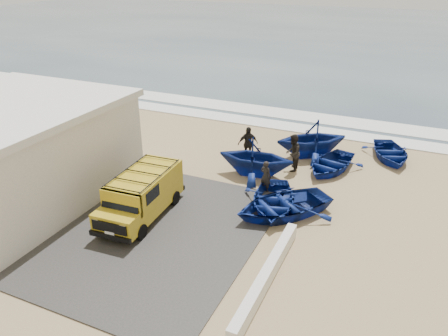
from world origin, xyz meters
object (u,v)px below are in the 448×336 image
(fisherman_front, at_px, (266,177))
(boat_near_right, at_px, (282,205))
(boat_near_left, at_px, (273,201))
(fisherman_middle, at_px, (293,153))
(boat_far_left, at_px, (312,138))
(fisherman_back, at_px, (248,144))
(boat_far_right, at_px, (390,153))
(van, at_px, (142,194))
(boat_mid_left, at_px, (256,157))
(boat_mid_right, at_px, (330,164))
(building, at_px, (6,152))
(parapet, at_px, (267,275))

(fisherman_front, bearing_deg, boat_near_right, 146.40)
(boat_near_left, bearing_deg, fisherman_middle, 79.29)
(boat_near_left, bearing_deg, boat_far_left, 73.81)
(fisherman_back, bearing_deg, boat_far_right, -13.01)
(van, distance_m, boat_far_right, 13.72)
(boat_far_left, bearing_deg, boat_far_right, 72.33)
(van, height_order, boat_near_left, van)
(boat_mid_left, relative_size, boat_far_right, 1.05)
(fisherman_back, bearing_deg, boat_far_left, -4.79)
(boat_near_right, distance_m, boat_far_right, 8.71)
(boat_mid_left, relative_size, boat_mid_right, 1.02)
(van, relative_size, boat_near_left, 1.21)
(boat_mid_right, relative_size, boat_far_right, 1.03)
(boat_near_right, distance_m, fisherman_back, 5.75)
(van, distance_m, boat_mid_right, 9.91)
(boat_near_right, bearing_deg, boat_far_right, 107.07)
(fisherman_middle, bearing_deg, boat_mid_left, -53.17)
(van, distance_m, fisherman_front, 5.74)
(boat_mid_left, bearing_deg, fisherman_back, 28.04)
(boat_near_left, height_order, fisherman_front, fisherman_front)
(boat_mid_left, xyz_separation_m, boat_far_right, (5.97, 4.84, -0.61))
(boat_mid_right, bearing_deg, van, -115.27)
(van, relative_size, boat_far_right, 1.30)
(boat_mid_left, bearing_deg, building, 119.45)
(van, xyz_separation_m, fisherman_middle, (4.45, 6.86, -0.08))
(boat_near_left, xyz_separation_m, fisherman_middle, (-0.35, 4.12, 0.57))
(boat_mid_left, bearing_deg, fisherman_middle, -55.19)
(fisherman_middle, bearing_deg, boat_far_right, 125.13)
(boat_mid_left, bearing_deg, parapet, -162.25)
(boat_far_left, xyz_separation_m, fisherman_middle, (-0.42, -2.20, -0.06))
(parapet, relative_size, boat_far_left, 1.53)
(boat_near_left, xyz_separation_m, fisherman_back, (-2.89, 4.36, 0.55))
(building, relative_size, boat_mid_left, 2.53)
(boat_near_left, distance_m, fisherman_front, 1.65)
(van, distance_m, boat_near_right, 5.89)
(parapet, distance_m, boat_far_right, 12.63)
(parapet, bearing_deg, fisherman_middle, 100.91)
(boat_far_right, xyz_separation_m, fisherman_middle, (-4.45, -3.55, 0.60))
(fisherman_front, distance_m, fisherman_middle, 2.78)
(building, relative_size, boat_far_left, 2.40)
(van, distance_m, boat_mid_left, 6.30)
(boat_mid_right, height_order, fisherman_back, fisherman_back)
(boat_far_left, xyz_separation_m, fisherman_back, (-2.96, -1.96, -0.08))
(boat_near_left, relative_size, boat_near_right, 0.89)
(parapet, distance_m, boat_far_left, 11.08)
(parapet, distance_m, boat_near_right, 4.48)
(building, distance_m, boat_far_left, 15.06)
(parapet, bearing_deg, building, 175.42)
(boat_far_left, bearing_deg, building, -84.50)
(fisherman_front, height_order, fisherman_middle, fisherman_middle)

